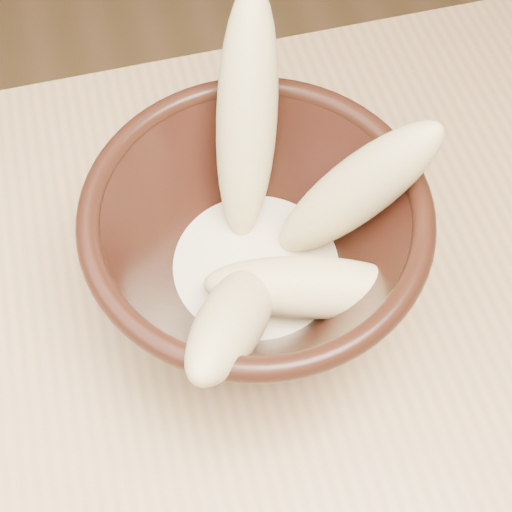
{
  "coord_description": "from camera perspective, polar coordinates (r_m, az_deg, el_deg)",
  "views": [
    {
      "loc": [
        0.04,
        -0.13,
        1.26
      ],
      "look_at": [
        0.11,
        0.12,
        0.81
      ],
      "focal_mm": 50.0,
      "sensor_mm": 36.0,
      "label": 1
    }
  ],
  "objects": [
    {
      "name": "table",
      "position": [
        0.6,
        -7.25,
        -19.18
      ],
      "size": [
        1.2,
        0.8,
        0.75
      ],
      "color": "tan",
      "rests_on": "ground"
    },
    {
      "name": "bowl",
      "position": [
        0.51,
        -0.0,
        0.62
      ],
      "size": [
        0.24,
        0.24,
        0.13
      ],
      "rotation": [
        0.0,
        0.0,
        0.17
      ],
      "color": "black",
      "rests_on": "table"
    },
    {
      "name": "milk_puddle",
      "position": [
        0.54,
        0.0,
        -1.11
      ],
      "size": [
        0.13,
        0.13,
        0.02
      ],
      "primitive_type": "cylinder",
      "color": "beige",
      "rests_on": "bowl"
    },
    {
      "name": "banana_upright",
      "position": [
        0.51,
        -0.75,
        11.0
      ],
      "size": [
        0.09,
        0.14,
        0.18
      ],
      "primitive_type": "ellipsoid",
      "rotation": [
        0.58,
        0.0,
        2.79
      ],
      "color": "#D2C67C",
      "rests_on": "bowl"
    },
    {
      "name": "banana_right",
      "position": [
        0.49,
        7.86,
        5.1
      ],
      "size": [
        0.13,
        0.06,
        0.15
      ],
      "primitive_type": "ellipsoid",
      "rotation": [
        0.63,
        0.0,
        1.4
      ],
      "color": "#D2C67C",
      "rests_on": "bowl"
    },
    {
      "name": "banana_across",
      "position": [
        0.49,
        4.22,
        -2.52
      ],
      "size": [
        0.16,
        0.09,
        0.05
      ],
      "primitive_type": "ellipsoid",
      "rotation": [
        1.5,
        0.0,
        1.24
      ],
      "color": "#D2C67C",
      "rests_on": "bowl"
    },
    {
      "name": "banana_front",
      "position": [
        0.46,
        -1.78,
        -4.94
      ],
      "size": [
        0.11,
        0.15,
        0.13
      ],
      "primitive_type": "ellipsoid",
      "rotation": [
        0.94,
        0.0,
        -0.55
      ],
      "color": "#D2C67C",
      "rests_on": "bowl"
    }
  ]
}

